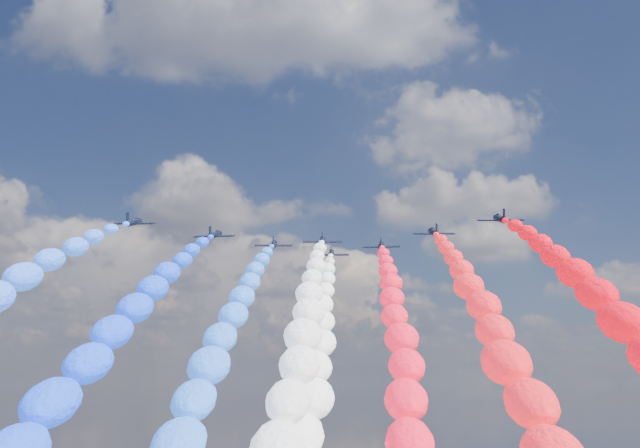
# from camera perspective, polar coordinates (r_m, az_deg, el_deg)

# --- Properties ---
(jet_0) EXTENTS (8.30, 11.23, 5.38)m
(jet_0) POSITION_cam_1_polar(r_m,az_deg,el_deg) (141.38, -14.19, 0.14)
(jet_0) COLOR black
(jet_1) EXTENTS (8.73, 11.54, 5.38)m
(jet_1) POSITION_cam_1_polar(r_m,az_deg,el_deg) (150.21, -8.11, -0.83)
(jet_1) COLOR black
(trail_1) EXTENTS (5.86, 107.05, 52.19)m
(trail_1) POSITION_cam_1_polar(r_m,az_deg,el_deg) (94.03, -14.86, -8.82)
(trail_1) COLOR #163FF1
(jet_2) EXTENTS (8.78, 11.57, 5.38)m
(jet_2) POSITION_cam_1_polar(r_m,az_deg,el_deg) (159.01, -3.58, -1.56)
(jet_2) COLOR black
(trail_2) EXTENTS (5.86, 107.05, 52.19)m
(trail_2) POSITION_cam_1_polar(r_m,az_deg,el_deg) (101.91, -7.18, -9.36)
(trail_2) COLOR blue
(jet_3) EXTENTS (8.36, 11.28, 5.38)m
(jet_3) POSITION_cam_1_polar(r_m,az_deg,el_deg) (154.51, 0.19, -1.27)
(jet_3) COLOR black
(trail_3) EXTENTS (5.86, 107.05, 52.19)m
(trail_3) POSITION_cam_1_polar(r_m,az_deg,el_deg) (96.88, -1.27, -9.31)
(trail_3) COLOR white
(jet_4) EXTENTS (8.24, 11.19, 5.38)m
(jet_4) POSITION_cam_1_polar(r_m,az_deg,el_deg) (170.14, 0.88, -2.29)
(jet_4) COLOR black
(trail_4) EXTENTS (5.86, 107.05, 52.19)m
(trail_4) POSITION_cam_1_polar(r_m,az_deg,el_deg) (112.72, -0.02, -9.73)
(trail_4) COLOR white
(jet_5) EXTENTS (8.69, 11.51, 5.38)m
(jet_5) POSITION_cam_1_polar(r_m,az_deg,el_deg) (160.73, 4.76, -1.66)
(jet_5) COLOR black
(trail_5) EXTENTS (5.86, 107.05, 52.19)m
(trail_5) POSITION_cam_1_polar(r_m,az_deg,el_deg) (103.18, 6.02, -9.43)
(trail_5) COLOR #FA112D
(jet_6) EXTENTS (8.55, 11.41, 5.38)m
(jet_6) POSITION_cam_1_polar(r_m,az_deg,el_deg) (147.95, 8.76, -0.63)
(jet_6) COLOR black
(trail_6) EXTENTS (5.86, 107.05, 52.19)m
(trail_6) POSITION_cam_1_polar(r_m,az_deg,el_deg) (90.64, 12.83, -8.81)
(trail_6) COLOR red
(jet_7) EXTENTS (8.16, 11.13, 5.38)m
(jet_7) POSITION_cam_1_polar(r_m,az_deg,el_deg) (138.18, 13.72, 0.40)
(jet_7) COLOR black
(trail_7) EXTENTS (5.86, 107.05, 52.19)m
(trail_7) POSITION_cam_1_polar(r_m,az_deg,el_deg) (81.93, 21.79, -7.91)
(trail_7) COLOR red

